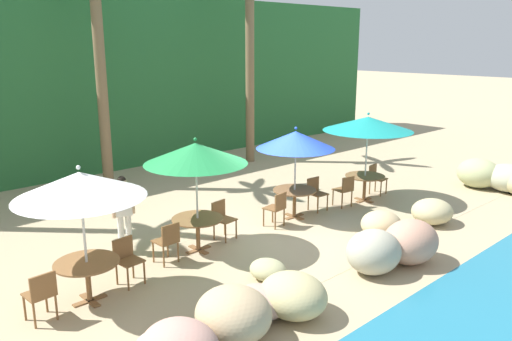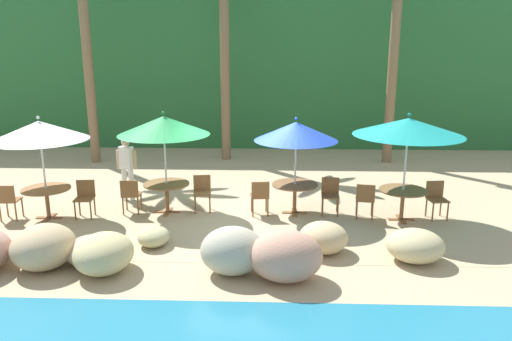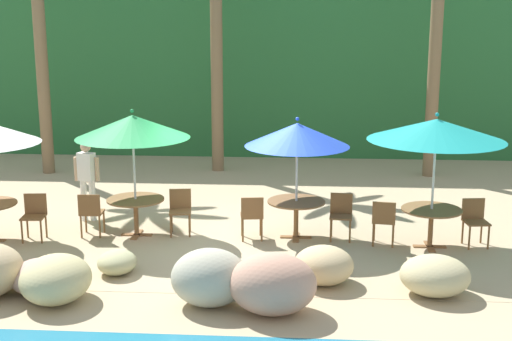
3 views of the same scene
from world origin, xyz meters
name	(u,v)px [view 2 (image 2 of 3)]	position (x,y,z in m)	size (l,w,h in m)	color
ground_plane	(242,216)	(0.00, 0.00, 0.00)	(120.00, 120.00, 0.00)	tan
terrace_deck	(242,216)	(0.00, 0.00, 0.00)	(18.00, 5.20, 0.01)	tan
foliage_backdrop	(256,69)	(0.00, 9.00, 3.00)	(28.00, 2.40, 6.00)	#286633
rock_seawall	(332,247)	(1.83, -2.66, 0.39)	(13.35, 2.69, 0.90)	#ADAA93
umbrella_white	(39,131)	(-4.53, -0.32, 2.10)	(2.15, 2.15, 2.43)	silver
dining_table_white	(46,194)	(-4.53, -0.32, 0.61)	(1.10, 1.10, 0.74)	brown
chair_white_seaward	(85,196)	(-3.70, -0.15, 0.51)	(0.46, 0.47, 0.87)	brown
chair_white_inland	(8,199)	(-5.38, -0.47, 0.51)	(0.45, 0.46, 0.87)	brown
umbrella_green	(164,126)	(-1.83, 0.19, 2.14)	(2.16, 2.16, 2.48)	silver
dining_table_green	(167,188)	(-1.83, 0.19, 0.61)	(1.10, 1.10, 0.74)	brown
chair_green_seaward	(202,190)	(-1.00, 0.40, 0.51)	(0.47, 0.48, 0.87)	brown
chair_green_inland	(131,194)	(-2.67, 0.06, 0.51)	(0.44, 0.45, 0.87)	brown
umbrella_blue	(296,131)	(1.26, 0.26, 2.02)	(1.97, 1.97, 2.35)	silver
dining_table_blue	(295,189)	(1.26, 0.26, 0.61)	(1.10, 1.10, 0.74)	brown
chair_blue_seaward	(330,193)	(2.12, 0.29, 0.51)	(0.45, 0.46, 0.87)	brown
chair_blue_inland	(260,195)	(0.43, 0.06, 0.51)	(0.47, 0.48, 0.87)	brown
umbrella_teal	(408,127)	(3.74, -0.13, 2.20)	(2.45, 2.45, 2.51)	silver
dining_table_teal	(403,195)	(3.74, -0.13, 0.61)	(1.10, 1.10, 0.74)	brown
chair_teal_seaward	(436,197)	(4.57, 0.07, 0.51)	(0.47, 0.48, 0.87)	brown
chair_teal_inland	(365,198)	(2.88, -0.09, 0.51)	(0.48, 0.48, 0.87)	brown
palm_tree_nearest	(84,20)	(-5.48, 5.40, 4.74)	(2.89, 2.79, 7.11)	brown
palm_tree_second	(225,32)	(-0.93, 6.01, 4.38)	(2.78, 2.99, 6.49)	brown
palm_tree_third	(395,34)	(4.68, 5.74, 4.30)	(2.84, 2.99, 6.72)	brown
waiter_in_white	(127,164)	(-3.04, 1.12, 0.99)	(0.52, 0.31, 1.70)	white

